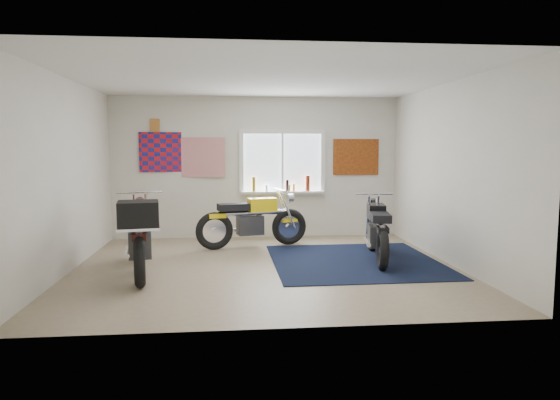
{
  "coord_description": "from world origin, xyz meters",
  "views": [
    {
      "loc": [
        -0.49,
        -7.11,
        1.73
      ],
      "look_at": [
        0.25,
        0.4,
        0.94
      ],
      "focal_mm": 32.0,
      "sensor_mm": 36.0,
      "label": 1
    }
  ],
  "objects": [
    {
      "name": "triumph_poster",
      "position": [
        1.95,
        2.48,
        1.55
      ],
      "size": [
        0.9,
        0.03,
        0.7
      ],
      "primitive_type": "cube",
      "color": "#A54C14",
      "rests_on": "room_shell"
    },
    {
      "name": "window_assembly",
      "position": [
        0.5,
        2.47,
        1.37
      ],
      "size": [
        1.66,
        0.17,
        1.26
      ],
      "color": "white",
      "rests_on": "room_shell"
    },
    {
      "name": "maroon_tourer",
      "position": [
        -1.72,
        -0.35,
        0.57
      ],
      "size": [
        0.83,
        2.18,
        1.1
      ],
      "rotation": [
        0.0,
        0.0,
        1.73
      ],
      "color": "black",
      "rests_on": "ground"
    },
    {
      "name": "oil_bottles",
      "position": [
        0.58,
        2.4,
        1.02
      ],
      "size": [
        1.12,
        0.09,
        0.3
      ],
      "color": "#846613",
      "rests_on": "window_assembly"
    },
    {
      "name": "yellow_triumph",
      "position": [
        -0.13,
        1.5,
        0.45
      ],
      "size": [
        1.98,
        0.72,
        1.01
      ],
      "rotation": [
        0.0,
        0.0,
        0.24
      ],
      "color": "black",
      "rests_on": "ground"
    },
    {
      "name": "flag_display",
      "position": [
        -1.9,
        2.48,
        2.15
      ],
      "size": [
        1.6,
        0.1,
        1.17
      ],
      "color": "red",
      "rests_on": "room_shell"
    },
    {
      "name": "ground",
      "position": [
        0.0,
        0.0,
        0.0
      ],
      "size": [
        5.5,
        5.5,
        0.0
      ],
      "primitive_type": "plane",
      "color": "#9E896B",
      "rests_on": "ground"
    },
    {
      "name": "room_shell",
      "position": [
        0.0,
        0.0,
        1.64
      ],
      "size": [
        5.5,
        5.5,
        5.5
      ],
      "color": "white",
      "rests_on": "ground"
    },
    {
      "name": "navy_rug",
      "position": [
        1.38,
        0.23,
        0.01
      ],
      "size": [
        2.53,
        2.63,
        0.01
      ],
      "primitive_type": "cube",
      "rotation": [
        0.0,
        0.0,
        0.01
      ],
      "color": "black",
      "rests_on": "ground"
    },
    {
      "name": "black_chrome_bike",
      "position": [
        1.75,
        0.3,
        0.44
      ],
      "size": [
        0.62,
        1.95,
        1.0
      ],
      "rotation": [
        0.0,
        0.0,
        1.4
      ],
      "color": "black",
      "rests_on": "navy_rug"
    }
  ]
}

